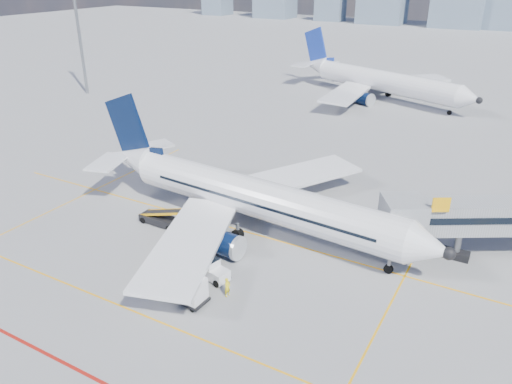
# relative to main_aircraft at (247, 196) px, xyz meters

# --- Properties ---
(ground) EXTENTS (420.00, 420.00, 0.00)m
(ground) POSITION_rel_main_aircraft_xyz_m (1.14, -8.91, -3.22)
(ground) COLOR gray
(ground) RESTS_ON ground
(apron_markings) EXTENTS (90.00, 35.12, 0.01)m
(apron_markings) POSITION_rel_main_aircraft_xyz_m (0.57, -12.82, -3.22)
(apron_markings) COLOR #EFA20C
(apron_markings) RESTS_ON ground
(floodlight_mast_nw) EXTENTS (3.20, 0.61, 25.45)m
(floodlight_mast_nw) POSITION_rel_main_aircraft_xyz_m (-53.86, 31.09, 10.36)
(floodlight_mast_nw) COLOR slate
(floodlight_mast_nw) RESTS_ON ground
(main_aircraft) EXTENTS (36.72, 31.96, 10.83)m
(main_aircraft) POSITION_rel_main_aircraft_xyz_m (0.00, 0.00, 0.00)
(main_aircraft) COLOR white
(main_aircraft) RESTS_ON ground
(second_aircraft) EXTENTS (37.80, 32.05, 11.48)m
(second_aircraft) POSITION_rel_main_aircraft_xyz_m (-4.35, 54.92, -0.00)
(second_aircraft) COLOR white
(second_aircraft) RESTS_ON ground
(baggage_tug) EXTENTS (2.63, 1.93, 1.67)m
(baggage_tug) POSITION_rel_main_aircraft_xyz_m (2.07, -8.71, -2.43)
(baggage_tug) COLOR white
(baggage_tug) RESTS_ON ground
(cargo_dolly) EXTENTS (3.98, 1.93, 2.14)m
(cargo_dolly) POSITION_rel_main_aircraft_xyz_m (1.61, -12.07, -2.05)
(cargo_dolly) COLOR black
(cargo_dolly) RESTS_ON ground
(belt_loader) EXTENTS (5.99, 1.69, 2.44)m
(belt_loader) POSITION_rel_main_aircraft_xyz_m (-7.25, -3.63, -2.59)
(belt_loader) COLOR black
(belt_loader) RESTS_ON ground
(ramp_worker) EXTENTS (0.43, 0.60, 1.53)m
(ramp_worker) POSITION_rel_main_aircraft_xyz_m (4.24, -10.04, -2.46)
(ramp_worker) COLOR yellow
(ramp_worker) RESTS_ON ground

